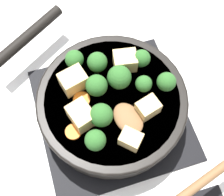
# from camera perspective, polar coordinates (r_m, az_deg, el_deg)

# --- Properties ---
(ground_plane) EXTENTS (2.40, 2.40, 0.00)m
(ground_plane) POSITION_cam_1_polar(r_m,az_deg,el_deg) (0.68, 0.00, -2.96)
(ground_plane) COLOR white
(front_burner_grate) EXTENTS (0.31, 0.31, 0.03)m
(front_burner_grate) POSITION_cam_1_polar(r_m,az_deg,el_deg) (0.67, 0.00, -2.58)
(front_burner_grate) COLOR black
(front_burner_grate) RESTS_ON ground_plane
(skillet_pan) EXTENTS (0.36, 0.41, 0.06)m
(skillet_pan) POSITION_cam_1_polar(r_m,az_deg,el_deg) (0.62, -0.19, -0.82)
(skillet_pan) COLOR black
(skillet_pan) RESTS_ON front_burner_grate
(wooden_spoon) EXTENTS (0.25, 0.24, 0.02)m
(wooden_spoon) POSITION_cam_1_polar(r_m,az_deg,el_deg) (0.56, 8.81, -11.49)
(wooden_spoon) COLOR brown
(wooden_spoon) RESTS_ON skillet_pan
(tofu_cube_center_large) EXTENTS (0.06, 0.05, 0.04)m
(tofu_cube_center_large) POSITION_cam_1_polar(r_m,az_deg,el_deg) (0.60, -7.08, 3.15)
(tofu_cube_center_large) COLOR #DBB770
(tofu_cube_center_large) RESTS_ON skillet_pan
(tofu_cube_near_handle) EXTENTS (0.05, 0.05, 0.03)m
(tofu_cube_near_handle) POSITION_cam_1_polar(r_m,az_deg,el_deg) (0.56, 3.44, -7.53)
(tofu_cube_near_handle) COLOR #DBB770
(tofu_cube_near_handle) RESTS_ON skillet_pan
(tofu_cube_east_chunk) EXTENTS (0.05, 0.04, 0.03)m
(tofu_cube_east_chunk) POSITION_cam_1_polar(r_m,az_deg,el_deg) (0.58, 6.57, -1.79)
(tofu_cube_east_chunk) COLOR #DBB770
(tofu_cube_east_chunk) RESTS_ON skillet_pan
(tofu_cube_west_chunk) EXTENTS (0.05, 0.04, 0.04)m
(tofu_cube_west_chunk) POSITION_cam_1_polar(r_m,az_deg,el_deg) (0.62, 2.38, 6.79)
(tofu_cube_west_chunk) COLOR #DBB770
(tofu_cube_west_chunk) RESTS_ON skillet_pan
(tofu_cube_back_piece) EXTENTS (0.05, 0.06, 0.04)m
(tofu_cube_back_piece) POSITION_cam_1_polar(r_m,az_deg,el_deg) (0.57, -5.63, -3.19)
(tofu_cube_back_piece) COLOR #DBB770
(tofu_cube_back_piece) RESTS_ON skillet_pan
(broccoli_floret_near_spoon) EXTENTS (0.04, 0.04, 0.05)m
(broccoli_floret_near_spoon) POSITION_cam_1_polar(r_m,az_deg,el_deg) (0.54, -3.06, -7.72)
(broccoli_floret_near_spoon) COLOR #709956
(broccoli_floret_near_spoon) RESTS_ON skillet_pan
(broccoli_floret_center_top) EXTENTS (0.04, 0.04, 0.05)m
(broccoli_floret_center_top) POSITION_cam_1_polar(r_m,az_deg,el_deg) (0.61, -2.71, 6.54)
(broccoli_floret_center_top) COLOR #709956
(broccoli_floret_center_top) RESTS_ON skillet_pan
(broccoli_floret_east_rim) EXTENTS (0.05, 0.05, 0.05)m
(broccoli_floret_east_rim) POSITION_cam_1_polar(r_m,az_deg,el_deg) (0.59, 1.34, 3.80)
(broccoli_floret_east_rim) COLOR #709956
(broccoli_floret_east_rim) RESTS_ON skillet_pan
(broccoli_floret_west_rim) EXTENTS (0.04, 0.04, 0.04)m
(broccoli_floret_west_rim) POSITION_cam_1_polar(r_m,az_deg,el_deg) (0.62, -6.88, 7.02)
(broccoli_floret_west_rim) COLOR #709956
(broccoli_floret_west_rim) RESTS_ON skillet_pan
(broccoli_floret_north_edge) EXTENTS (0.03, 0.03, 0.04)m
(broccoli_floret_north_edge) POSITION_cam_1_polar(r_m,az_deg,el_deg) (0.59, 5.78, 2.67)
(broccoli_floret_north_edge) COLOR #709956
(broccoli_floret_north_edge) RESTS_ON skillet_pan
(broccoli_floret_south_cluster) EXTENTS (0.04, 0.04, 0.05)m
(broccoli_floret_south_cluster) POSITION_cam_1_polar(r_m,az_deg,el_deg) (0.58, -2.83, 2.27)
(broccoli_floret_south_cluster) COLOR #709956
(broccoli_floret_south_cluster) RESTS_ON skillet_pan
(broccoli_floret_mid_floret) EXTENTS (0.04, 0.04, 0.05)m
(broccoli_floret_mid_floret) POSITION_cam_1_polar(r_m,az_deg,el_deg) (0.56, -2.00, -3.17)
(broccoli_floret_mid_floret) COLOR #709956
(broccoli_floret_mid_floret) RESTS_ON skillet_pan
(broccoli_floret_small_inner) EXTENTS (0.04, 0.04, 0.04)m
(broccoli_floret_small_inner) POSITION_cam_1_polar(r_m,az_deg,el_deg) (0.60, 9.91, 2.90)
(broccoli_floret_small_inner) COLOR #709956
(broccoli_floret_small_inner) RESTS_ON skillet_pan
(broccoli_floret_tall_stem) EXTENTS (0.03, 0.03, 0.04)m
(broccoli_floret_tall_stem) POSITION_cam_1_polar(r_m,az_deg,el_deg) (0.62, 5.43, 7.19)
(broccoli_floret_tall_stem) COLOR #709956
(broccoli_floret_tall_stem) RESTS_ON skillet_pan
(carrot_slice_orange_thin) EXTENTS (0.03, 0.03, 0.01)m
(carrot_slice_orange_thin) POSITION_cam_1_polar(r_m,az_deg,el_deg) (0.60, -5.57, -0.31)
(carrot_slice_orange_thin) COLOR orange
(carrot_slice_orange_thin) RESTS_ON skillet_pan
(carrot_slice_near_center) EXTENTS (0.03, 0.03, 0.01)m
(carrot_slice_near_center) POSITION_cam_1_polar(r_m,az_deg,el_deg) (0.58, -7.08, -6.16)
(carrot_slice_near_center) COLOR orange
(carrot_slice_near_center) RESTS_ON skillet_pan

